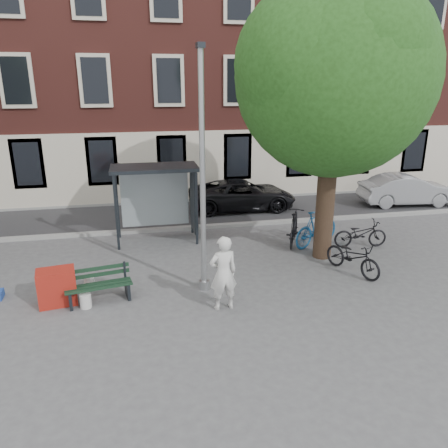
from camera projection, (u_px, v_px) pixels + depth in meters
name	position (u px, v px, depth m)	size (l,w,h in m)	color
ground	(204.00, 289.00, 11.67)	(90.00, 90.00, 0.00)	#4C4C4F
road	(178.00, 214.00, 18.18)	(40.00, 4.00, 0.01)	#28282B
curb_near	(183.00, 228.00, 16.30)	(40.00, 0.25, 0.12)	gray
curb_far	(173.00, 201.00, 20.03)	(40.00, 0.25, 0.12)	gray
building_row	(161.00, 45.00, 21.59)	(30.00, 8.00, 14.00)	brown
lamppost	(203.00, 187.00, 10.80)	(0.28, 0.35, 6.11)	#9EA0A3
tree_right	(338.00, 68.00, 11.97)	(5.76, 5.60, 8.20)	black
bus_shelter	(167.00, 186.00, 14.78)	(2.85, 1.45, 2.62)	#1E2328
painter	(223.00, 273.00, 10.38)	(0.68, 0.45, 1.86)	silver
bench	(99.00, 287.00, 10.92)	(1.69, 0.80, 0.84)	#1E2328
bike_a	(360.00, 234.00, 14.48)	(0.62, 1.77, 0.93)	black
bike_b	(317.00, 228.00, 14.58)	(0.58, 2.06, 1.24)	#184F84
bike_c	(353.00, 257.00, 12.48)	(0.66, 1.91, 1.00)	black
bike_d	(294.00, 227.00, 14.76)	(0.55, 1.95, 1.17)	black
car_dark	(242.00, 195.00, 18.77)	(2.11, 4.58, 1.27)	black
car_silver	(407.00, 190.00, 19.43)	(1.44, 4.12, 1.36)	#939499
red_stand	(57.00, 287.00, 10.76)	(0.90, 0.60, 0.90)	maroon
bucket_a	(89.00, 282.00, 11.62)	(0.28, 0.28, 0.36)	white
bucket_c	(86.00, 301.00, 10.65)	(0.28, 0.28, 0.36)	silver
notice_sign	(326.00, 212.00, 13.68)	(0.32, 0.15, 1.91)	#9EA0A3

